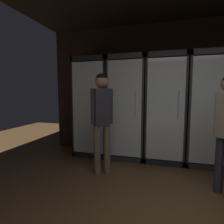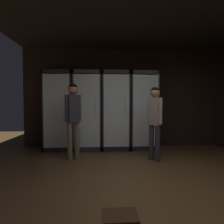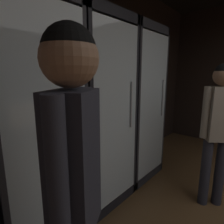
{
  "view_description": "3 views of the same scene",
  "coord_description": "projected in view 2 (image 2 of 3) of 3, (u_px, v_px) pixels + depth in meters",
  "views": [
    {
      "loc": [
        -0.47,
        -1.01,
        1.35
      ],
      "look_at": [
        -1.41,
        2.33,
        0.99
      ],
      "focal_mm": 29.03,
      "sensor_mm": 36.0,
      "label": 1
    },
    {
      "loc": [
        -0.8,
        -2.19,
        1.22
      ],
      "look_at": [
        -0.53,
        2.42,
        1.02
      ],
      "focal_mm": 28.81,
      "sensor_mm": 36.0,
      "label": 2
    },
    {
      "loc": [
        -1.86,
        1.19,
        1.49
      ],
      "look_at": [
        -0.6,
        2.29,
        1.14
      ],
      "focal_mm": 29.86,
      "sensor_mm": 36.0,
      "label": 3
    }
  ],
  "objects": [
    {
      "name": "ground_plane",
      "position": [
        165.0,
        200.0,
        2.29
      ],
      "size": [
        12.0,
        12.0,
        0.0
      ],
      "primitive_type": "plane",
      "color": "brown"
    },
    {
      "name": "ceiling_panel",
      "position": [
        147.0,
        13.0,
        3.16
      ],
      "size": [
        6.0,
        8.0,
        0.06
      ],
      "primitive_type": "cube",
      "color": "black",
      "rests_on": "wall_back"
    },
    {
      "name": "cooler_far_left",
      "position": [
        60.0,
        111.0,
        4.84
      ],
      "size": [
        0.73,
        0.64,
        2.09
      ],
      "color": "black",
      "rests_on": "ground"
    },
    {
      "name": "cooler_left",
      "position": [
        88.0,
        111.0,
        4.89
      ],
      "size": [
        0.73,
        0.64,
        2.09
      ],
      "color": "#2B2B30",
      "rests_on": "ground"
    },
    {
      "name": "cooler_center",
      "position": [
        115.0,
        111.0,
        4.93
      ],
      "size": [
        0.73,
        0.64,
        2.09
      ],
      "color": "black",
      "rests_on": "ground"
    },
    {
      "name": "shopper_far",
      "position": [
        155.0,
        115.0,
        3.85
      ],
      "size": [
        0.27,
        0.3,
        1.59
      ],
      "color": "#2D2D38",
      "rests_on": "ground"
    },
    {
      "name": "cooler_right",
      "position": [
        143.0,
        111.0,
        4.97
      ],
      "size": [
        0.73,
        0.64,
        2.09
      ],
      "color": "#2B2B30",
      "rests_on": "ground"
    },
    {
      "name": "shopper_near",
      "position": [
        73.0,
        113.0,
        3.93
      ],
      "size": [
        0.33,
        0.26,
        1.67
      ],
      "color": "#72604C",
      "rests_on": "ground"
    },
    {
      "name": "wall_back",
      "position": [
        129.0,
        98.0,
        5.25
      ],
      "size": [
        6.0,
        0.06,
        2.8
      ],
      "primitive_type": "cube",
      "color": "black",
      "rests_on": "ground"
    }
  ]
}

